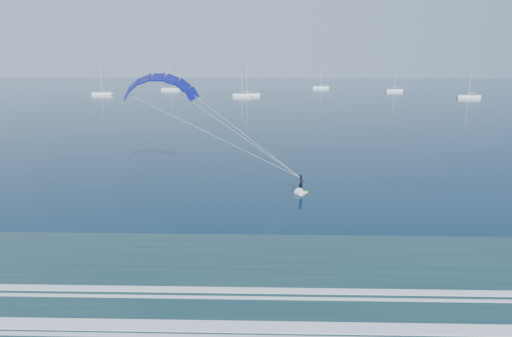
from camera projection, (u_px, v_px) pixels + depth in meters
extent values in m
cube|color=#1E423F|center=(163.00, 302.00, 26.77)|extent=(600.00, 22.00, 0.03)
cube|color=white|center=(152.00, 326.00, 24.33)|extent=(600.00, 1.10, 0.07)
cube|color=white|center=(168.00, 290.00, 28.23)|extent=(600.00, 0.70, 0.07)
cube|color=yellow|center=(301.00, 192.00, 49.77)|extent=(1.51, 0.49, 0.09)
imported|color=black|center=(301.00, 183.00, 49.55)|extent=(0.64, 0.79, 1.86)
cone|color=white|center=(300.00, 195.00, 48.50)|extent=(1.31, 1.74, 1.10)
cube|color=white|center=(102.00, 94.00, 205.58)|extent=(8.76, 2.40, 1.20)
cylinder|color=silver|center=(101.00, 80.00, 204.23)|extent=(0.18, 0.18, 10.82)
cylinder|color=silver|center=(104.00, 91.00, 205.24)|extent=(2.60, 0.12, 0.12)
cube|color=white|center=(171.00, 89.00, 242.58)|extent=(9.73, 2.40, 1.20)
cylinder|color=silver|center=(170.00, 77.00, 241.13)|extent=(0.18, 0.18, 11.78)
cylinder|color=silver|center=(173.00, 86.00, 242.23)|extent=(2.60, 0.12, 0.12)
cube|color=white|center=(242.00, 95.00, 196.69)|extent=(7.66, 2.40, 1.20)
cylinder|color=silver|center=(242.00, 82.00, 195.48)|extent=(0.18, 0.18, 9.58)
cylinder|color=silver|center=(245.00, 92.00, 196.35)|extent=(2.60, 0.12, 0.12)
cube|color=white|center=(321.00, 87.00, 261.68)|extent=(8.98, 2.40, 1.20)
cylinder|color=silver|center=(321.00, 76.00, 260.31)|extent=(0.18, 0.18, 10.98)
cylinder|color=silver|center=(323.00, 85.00, 261.33)|extent=(2.60, 0.12, 0.12)
cube|color=white|center=(394.00, 90.00, 230.58)|extent=(8.00, 2.40, 1.20)
cylinder|color=silver|center=(395.00, 79.00, 229.35)|extent=(0.18, 0.18, 9.82)
cylinder|color=silver|center=(397.00, 88.00, 230.23)|extent=(2.60, 0.12, 0.12)
cube|color=white|center=(468.00, 97.00, 187.22)|extent=(9.14, 2.40, 1.20)
cylinder|color=silver|center=(470.00, 81.00, 185.84)|extent=(0.18, 0.18, 11.12)
cylinder|color=silver|center=(472.00, 93.00, 186.87)|extent=(2.60, 0.12, 0.12)
cube|color=white|center=(247.00, 95.00, 198.49)|extent=(10.94, 2.40, 1.20)
cylinder|color=silver|center=(247.00, 79.00, 196.94)|extent=(0.18, 0.18, 12.68)
cylinder|color=silver|center=(250.00, 91.00, 198.15)|extent=(2.60, 0.12, 0.12)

